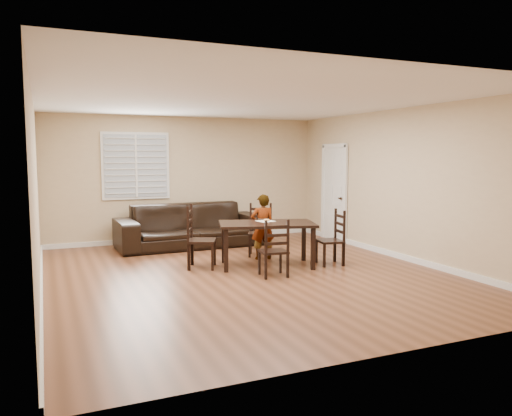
{
  "coord_description": "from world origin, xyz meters",
  "views": [
    {
      "loc": [
        -2.91,
        -7.15,
        1.86
      ],
      "look_at": [
        0.32,
        0.38,
        1.0
      ],
      "focal_mm": 35.0,
      "sensor_mm": 36.0,
      "label": 1
    }
  ],
  "objects_px": {
    "chair_right": "(336,239)",
    "child": "(263,227)",
    "chair_left": "(194,239)",
    "sofa": "(191,225)",
    "chair_far": "(276,251)",
    "chair_near": "(261,231)",
    "donut": "(267,220)",
    "dining_table": "(267,228)"
  },
  "relations": [
    {
      "from": "chair_right",
      "to": "child",
      "type": "height_order",
      "value": "child"
    },
    {
      "from": "chair_left",
      "to": "chair_right",
      "type": "relative_size",
      "value": 1.12
    },
    {
      "from": "sofa",
      "to": "chair_far",
      "type": "bearing_deg",
      "value": -83.15
    },
    {
      "from": "chair_far",
      "to": "chair_left",
      "type": "relative_size",
      "value": 0.86
    },
    {
      "from": "chair_near",
      "to": "donut",
      "type": "height_order",
      "value": "chair_near"
    },
    {
      "from": "chair_near",
      "to": "sofa",
      "type": "height_order",
      "value": "chair_near"
    },
    {
      "from": "chair_right",
      "to": "donut",
      "type": "distance_m",
      "value": 1.24
    },
    {
      "from": "chair_near",
      "to": "dining_table",
      "type": "bearing_deg",
      "value": -81.74
    },
    {
      "from": "child",
      "to": "sofa",
      "type": "relative_size",
      "value": 0.39
    },
    {
      "from": "dining_table",
      "to": "chair_left",
      "type": "xyz_separation_m",
      "value": [
        -1.16,
        0.36,
        -0.17
      ]
    },
    {
      "from": "chair_far",
      "to": "donut",
      "type": "distance_m",
      "value": 1.07
    },
    {
      "from": "chair_near",
      "to": "chair_far",
      "type": "distance_m",
      "value": 1.84
    },
    {
      "from": "chair_far",
      "to": "chair_right",
      "type": "distance_m",
      "value": 1.45
    },
    {
      "from": "dining_table",
      "to": "donut",
      "type": "xyz_separation_m",
      "value": [
        0.07,
        0.16,
        0.11
      ]
    },
    {
      "from": "chair_right",
      "to": "chair_far",
      "type": "bearing_deg",
      "value": -62.06
    },
    {
      "from": "chair_left",
      "to": "sofa",
      "type": "height_order",
      "value": "chair_left"
    },
    {
      "from": "chair_near",
      "to": "chair_far",
      "type": "relative_size",
      "value": 1.08
    },
    {
      "from": "donut",
      "to": "sofa",
      "type": "relative_size",
      "value": 0.03
    },
    {
      "from": "dining_table",
      "to": "chair_far",
      "type": "height_order",
      "value": "chair_far"
    },
    {
      "from": "donut",
      "to": "sofa",
      "type": "distance_m",
      "value": 2.26
    },
    {
      "from": "dining_table",
      "to": "chair_right",
      "type": "height_order",
      "value": "chair_right"
    },
    {
      "from": "chair_near",
      "to": "sofa",
      "type": "bearing_deg",
      "value": 152.4
    },
    {
      "from": "chair_near",
      "to": "chair_far",
      "type": "bearing_deg",
      "value": -80.65
    },
    {
      "from": "chair_far",
      "to": "sofa",
      "type": "bearing_deg",
      "value": -75.29
    },
    {
      "from": "chair_right",
      "to": "chair_near",
      "type": "bearing_deg",
      "value": -137.6
    },
    {
      "from": "child",
      "to": "donut",
      "type": "relative_size",
      "value": 11.62
    },
    {
      "from": "chair_right",
      "to": "sofa",
      "type": "distance_m",
      "value": 3.18
    },
    {
      "from": "chair_near",
      "to": "chair_right",
      "type": "bearing_deg",
      "value": -30.63
    },
    {
      "from": "chair_near",
      "to": "chair_right",
      "type": "distance_m",
      "value": 1.54
    },
    {
      "from": "dining_table",
      "to": "child",
      "type": "height_order",
      "value": "child"
    },
    {
      "from": "chair_far",
      "to": "donut",
      "type": "height_order",
      "value": "chair_far"
    },
    {
      "from": "sofa",
      "to": "dining_table",
      "type": "bearing_deg",
      "value": -75.11
    },
    {
      "from": "chair_far",
      "to": "child",
      "type": "bearing_deg",
      "value": -99.43
    },
    {
      "from": "chair_far",
      "to": "sofa",
      "type": "distance_m",
      "value": 3.11
    },
    {
      "from": "chair_near",
      "to": "chair_left",
      "type": "distance_m",
      "value": 1.58
    },
    {
      "from": "chair_right",
      "to": "child",
      "type": "xyz_separation_m",
      "value": [
        -0.99,
        0.88,
        0.16
      ]
    },
    {
      "from": "chair_right",
      "to": "sofa",
      "type": "xyz_separation_m",
      "value": [
        -1.83,
        2.61,
        0.01
      ]
    },
    {
      "from": "dining_table",
      "to": "sofa",
      "type": "height_order",
      "value": "sofa"
    },
    {
      "from": "dining_table",
      "to": "donut",
      "type": "distance_m",
      "value": 0.21
    },
    {
      "from": "chair_near",
      "to": "child",
      "type": "bearing_deg",
      "value": -83.19
    },
    {
      "from": "dining_table",
      "to": "chair_far",
      "type": "relative_size",
      "value": 1.96
    },
    {
      "from": "dining_table",
      "to": "chair_right",
      "type": "relative_size",
      "value": 1.87
    }
  ]
}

